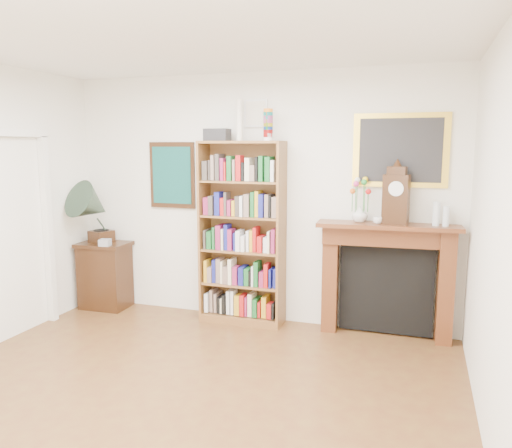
# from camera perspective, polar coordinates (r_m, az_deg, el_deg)

# --- Properties ---
(room) EXTENTS (4.51, 5.01, 2.81)m
(room) POSITION_cam_1_polar(r_m,az_deg,el_deg) (3.41, -13.30, -1.38)
(room) COLOR brown
(room) RESTS_ON ground
(door_casing) EXTENTS (0.08, 1.02, 2.17)m
(door_casing) POSITION_cam_1_polar(r_m,az_deg,el_deg) (5.72, -25.87, 0.65)
(door_casing) COLOR white
(door_casing) RESTS_ON left_wall
(teal_poster) EXTENTS (0.58, 0.04, 0.78)m
(teal_poster) POSITION_cam_1_polar(r_m,az_deg,el_deg) (6.04, -9.55, 5.52)
(teal_poster) COLOR black
(teal_poster) RESTS_ON back_wall
(small_picture) EXTENTS (0.26, 0.04, 0.30)m
(small_picture) POSITION_cam_1_polar(r_m,az_deg,el_deg) (5.63, -0.02, 12.53)
(small_picture) COLOR white
(small_picture) RESTS_ON back_wall
(gilt_painting) EXTENTS (0.95, 0.04, 0.75)m
(gilt_painting) POSITION_cam_1_polar(r_m,az_deg,el_deg) (5.33, 16.16, 8.09)
(gilt_painting) COLOR gold
(gilt_painting) RESTS_ON back_wall
(bookshelf) EXTENTS (0.94, 0.34, 2.36)m
(bookshelf) POSITION_cam_1_polar(r_m,az_deg,el_deg) (5.56, -1.63, 0.13)
(bookshelf) COLOR brown
(bookshelf) RESTS_ON floor
(side_cabinet) EXTENTS (0.62, 0.46, 0.82)m
(side_cabinet) POSITION_cam_1_polar(r_m,az_deg,el_deg) (6.49, -16.85, -5.62)
(side_cabinet) COLOR black
(side_cabinet) RESTS_ON floor
(fireplace) EXTENTS (1.45, 0.42, 1.21)m
(fireplace) POSITION_cam_1_polar(r_m,az_deg,el_deg) (5.41, 14.70, -5.06)
(fireplace) COLOR #4A2511
(fireplace) RESTS_ON floor
(gramophone) EXTENTS (0.63, 0.71, 0.78)m
(gramophone) POSITION_cam_1_polar(r_m,az_deg,el_deg) (6.27, -18.11, 1.74)
(gramophone) COLOR black
(gramophone) RESTS_ON side_cabinet
(cd_stack) EXTENTS (0.14, 0.14, 0.08)m
(cd_stack) POSITION_cam_1_polar(r_m,az_deg,el_deg) (6.20, -16.88, -2.04)
(cd_stack) COLOR silver
(cd_stack) RESTS_ON side_cabinet
(mantel_clock) EXTENTS (0.27, 0.18, 0.58)m
(mantel_clock) POSITION_cam_1_polar(r_m,az_deg,el_deg) (5.21, 15.71, 3.04)
(mantel_clock) COLOR black
(mantel_clock) RESTS_ON fireplace
(flower_vase) EXTENTS (0.16, 0.16, 0.17)m
(flower_vase) POSITION_cam_1_polar(r_m,az_deg,el_deg) (5.29, 11.76, 1.13)
(flower_vase) COLOR silver
(flower_vase) RESTS_ON fireplace
(teacup) EXTENTS (0.11, 0.11, 0.07)m
(teacup) POSITION_cam_1_polar(r_m,az_deg,el_deg) (5.21, 13.73, 0.41)
(teacup) COLOR silver
(teacup) RESTS_ON fireplace
(bottle_left) EXTENTS (0.07, 0.07, 0.24)m
(bottle_left) POSITION_cam_1_polar(r_m,az_deg,el_deg) (5.24, 19.90, 1.11)
(bottle_left) COLOR silver
(bottle_left) RESTS_ON fireplace
(bottle_right) EXTENTS (0.06, 0.06, 0.20)m
(bottle_right) POSITION_cam_1_polar(r_m,az_deg,el_deg) (5.24, 20.90, 0.83)
(bottle_right) COLOR silver
(bottle_right) RESTS_ON fireplace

